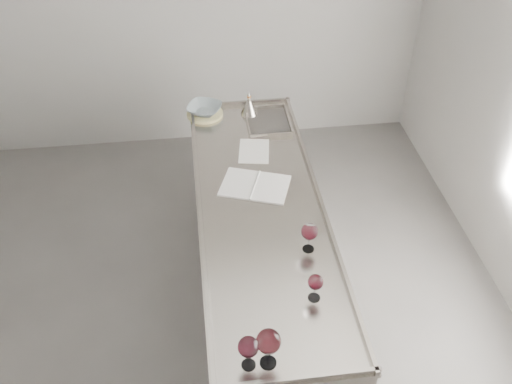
{
  "coord_description": "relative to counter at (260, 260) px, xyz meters",
  "views": [
    {
      "loc": [
        0.14,
        -2.26,
        3.2
      ],
      "look_at": [
        0.48,
        0.34,
        1.02
      ],
      "focal_mm": 40.0,
      "sensor_mm": 36.0,
      "label": 1
    }
  ],
  "objects": [
    {
      "name": "room_shell",
      "position": [
        -0.5,
        -0.3,
        0.93
      ],
      "size": [
        4.54,
        5.04,
        2.84
      ],
      "color": "#54514E",
      "rests_on": "ground"
    },
    {
      "name": "counter",
      "position": [
        0.0,
        0.0,
        0.0
      ],
      "size": [
        0.77,
        2.42,
        0.97
      ],
      "color": "gray",
      "rests_on": "ground"
    },
    {
      "name": "wine_glass_left",
      "position": [
        -0.11,
        -1.08,
        0.62
      ],
      "size": [
        0.11,
        0.11,
        0.22
      ],
      "rotation": [
        0.0,
        0.0,
        -0.11
      ],
      "color": "white",
      "rests_on": "counter"
    },
    {
      "name": "wine_glass_middle",
      "position": [
        -0.2,
        -1.08,
        0.6
      ],
      "size": [
        0.1,
        0.1,
        0.19
      ],
      "rotation": [
        0.0,
        0.0,
        -0.16
      ],
      "color": "white",
      "rests_on": "counter"
    },
    {
      "name": "wine_glass_right",
      "position": [
        0.21,
        -0.39,
        0.6
      ],
      "size": [
        0.09,
        0.09,
        0.18
      ],
      "rotation": [
        0.0,
        0.0,
        -0.14
      ],
      "color": "white",
      "rests_on": "counter"
    },
    {
      "name": "wine_glass_small",
      "position": [
        0.17,
        -0.73,
        0.58
      ],
      "size": [
        0.08,
        0.08,
        0.16
      ],
      "rotation": [
        0.0,
        0.0,
        0.07
      ],
      "color": "white",
      "rests_on": "counter"
    },
    {
      "name": "notebook",
      "position": [
        -0.01,
        0.2,
        0.47
      ],
      "size": [
        0.49,
        0.41,
        0.02
      ],
      "rotation": [
        0.0,
        0.0,
        -0.35
      ],
      "color": "silver",
      "rests_on": "counter"
    },
    {
      "name": "loose_paper_top",
      "position": [
        0.03,
        0.57,
        0.47
      ],
      "size": [
        0.24,
        0.32,
        0.0
      ],
      "primitive_type": "cube",
      "rotation": [
        0.0,
        0.0,
        -0.16
      ],
      "color": "silver",
      "rests_on": "counter"
    },
    {
      "name": "trivet",
      "position": [
        -0.28,
        1.08,
        0.48
      ],
      "size": [
        0.34,
        0.34,
        0.02
      ],
      "primitive_type": "cylinder",
      "rotation": [
        0.0,
        0.0,
        -0.34
      ],
      "color": "#CDC385",
      "rests_on": "counter"
    },
    {
      "name": "ceramic_bowl",
      "position": [
        -0.28,
        1.08,
        0.52
      ],
      "size": [
        0.32,
        0.32,
        0.06
      ],
      "primitive_type": "imported",
      "rotation": [
        0.0,
        0.0,
        -0.42
      ],
      "color": "gray",
      "rests_on": "trivet"
    },
    {
      "name": "wine_funnel",
      "position": [
        0.05,
        1.05,
        0.53
      ],
      "size": [
        0.13,
        0.13,
        0.19
      ],
      "rotation": [
        0.0,
        0.0,
        0.04
      ],
      "color": "#A0988F",
      "rests_on": "counter"
    }
  ]
}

